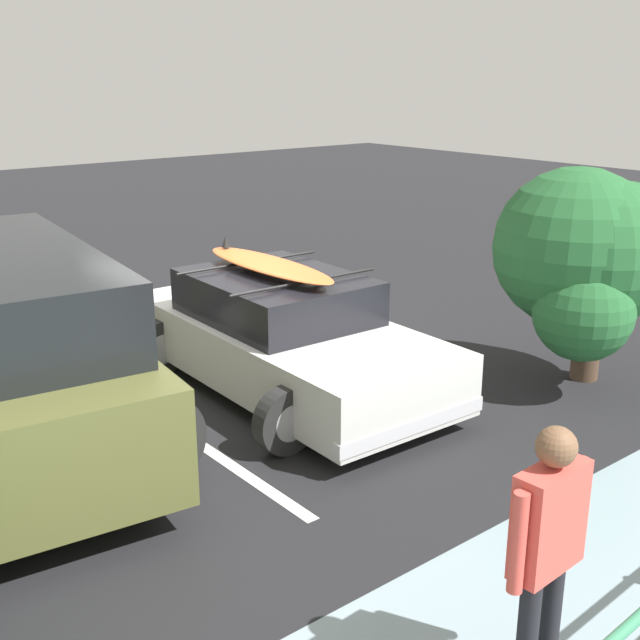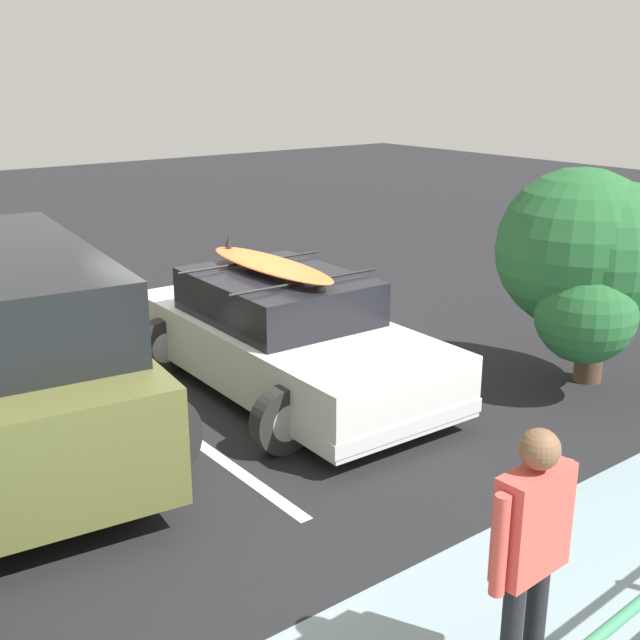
% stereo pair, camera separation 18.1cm
% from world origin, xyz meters
% --- Properties ---
extents(ground_plane, '(44.00, 44.00, 0.02)m').
position_xyz_m(ground_plane, '(0.00, 0.00, -0.01)').
color(ground_plane, black).
rests_on(ground_plane, ground).
extents(parking_stripe, '(0.12, 4.68, 0.00)m').
position_xyz_m(parking_stripe, '(1.14, 0.56, 0.00)').
color(parking_stripe, silver).
rests_on(parking_stripe, ground).
extents(sedan_car, '(2.50, 4.18, 1.56)m').
position_xyz_m(sedan_car, '(-0.33, 0.52, 0.61)').
color(sedan_car, silver).
rests_on(sedan_car, ground).
extents(person_bystander, '(0.64, 0.22, 1.65)m').
position_xyz_m(person_bystander, '(1.28, 5.11, 0.99)').
color(person_bystander, black).
rests_on(person_bystander, ground).
extents(bush_near_left, '(1.83, 1.89, 2.43)m').
position_xyz_m(bush_near_left, '(-2.98, 2.47, 1.49)').
color(bush_near_left, '#4C3828').
rests_on(bush_near_left, ground).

